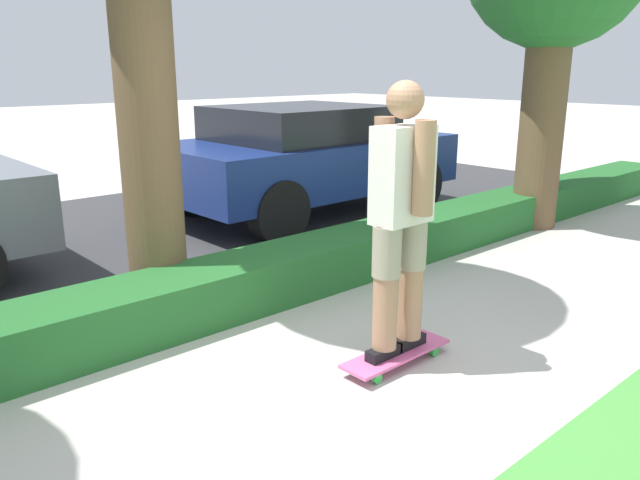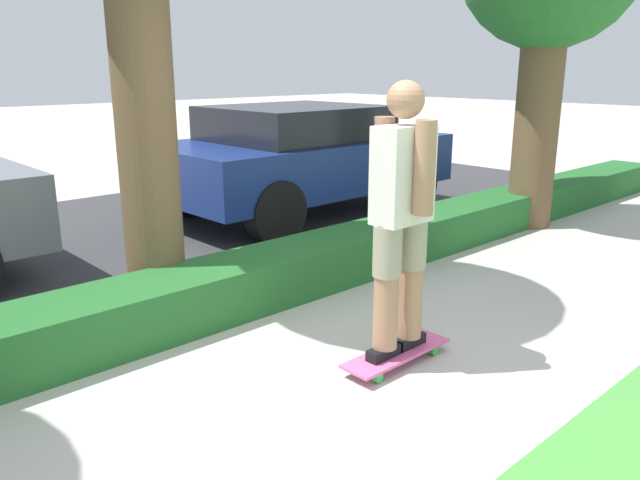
{
  "view_description": "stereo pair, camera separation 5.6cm",
  "coord_description": "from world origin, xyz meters",
  "views": [
    {
      "loc": [
        -2.48,
        -2.32,
        1.88
      ],
      "look_at": [
        0.15,
        0.6,
        0.78
      ],
      "focal_mm": 35.0,
      "sensor_mm": 36.0,
      "label": 1
    },
    {
      "loc": [
        -2.53,
        -2.28,
        1.88
      ],
      "look_at": [
        0.15,
        0.6,
        0.78
      ],
      "focal_mm": 35.0,
      "sensor_mm": 36.0,
      "label": 2
    }
  ],
  "objects": [
    {
      "name": "street_asphalt",
      "position": [
        0.0,
        4.2,
        0.0
      ],
      "size": [
        15.79,
        5.0,
        0.01
      ],
      "color": "#38383A",
      "rests_on": "ground_plane"
    },
    {
      "name": "parked_car_middle",
      "position": [
        2.75,
        3.78,
        0.76
      ],
      "size": [
        3.83,
        2.06,
        1.4
      ],
      "rotation": [
        0.0,
        0.0,
        0.01
      ],
      "color": "navy",
      "rests_on": "ground_plane"
    },
    {
      "name": "skater_person",
      "position": [
        0.37,
        0.1,
        1.0
      ],
      "size": [
        0.5,
        0.44,
        1.72
      ],
      "color": "black",
      "rests_on": "skateboard"
    },
    {
      "name": "hedge_row",
      "position": [
        0.0,
        1.6,
        0.2
      ],
      "size": [
        15.79,
        0.6,
        0.4
      ],
      "color": "#236028",
      "rests_on": "ground_plane"
    },
    {
      "name": "skateboard",
      "position": [
        0.37,
        0.1,
        0.07
      ],
      "size": [
        0.83,
        0.24,
        0.09
      ],
      "color": "#DB5B93",
      "rests_on": "ground_plane"
    },
    {
      "name": "ground_plane",
      "position": [
        0.0,
        0.0,
        0.0
      ],
      "size": [
        60.0,
        60.0,
        0.0
      ],
      "primitive_type": "plane",
      "color": "#BCB7AD"
    }
  ]
}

